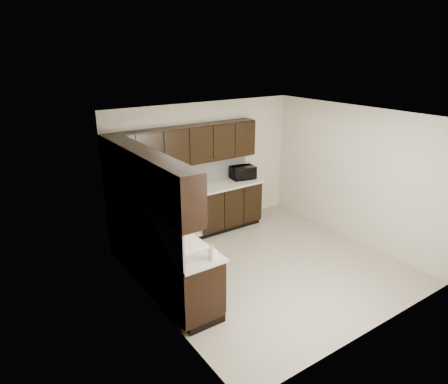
# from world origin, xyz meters

# --- Properties ---
(floor) EXTENTS (4.00, 4.00, 0.00)m
(floor) POSITION_xyz_m (0.00, 0.00, 0.00)
(floor) COLOR gray
(floor) RESTS_ON ground
(ceiling) EXTENTS (4.00, 4.00, 0.00)m
(ceiling) POSITION_xyz_m (0.00, 0.00, 2.50)
(ceiling) COLOR white
(ceiling) RESTS_ON wall_back
(wall_back) EXTENTS (4.00, 0.02, 2.50)m
(wall_back) POSITION_xyz_m (0.00, 2.00, 1.25)
(wall_back) COLOR #B9B39E
(wall_back) RESTS_ON floor
(wall_left) EXTENTS (0.02, 4.00, 2.50)m
(wall_left) POSITION_xyz_m (-2.00, 0.00, 1.25)
(wall_left) COLOR #B9B39E
(wall_left) RESTS_ON floor
(wall_right) EXTENTS (0.02, 4.00, 2.50)m
(wall_right) POSITION_xyz_m (2.00, 0.00, 1.25)
(wall_right) COLOR #B9B39E
(wall_right) RESTS_ON floor
(wall_front) EXTENTS (4.00, 0.02, 2.50)m
(wall_front) POSITION_xyz_m (0.00, -2.00, 1.25)
(wall_front) COLOR #B9B39E
(wall_front) RESTS_ON floor
(lower_cabinets) EXTENTS (3.00, 2.80, 0.90)m
(lower_cabinets) POSITION_xyz_m (-1.01, 1.11, 0.41)
(lower_cabinets) COLOR black
(lower_cabinets) RESTS_ON floor
(countertop) EXTENTS (3.03, 2.83, 0.04)m
(countertop) POSITION_xyz_m (-1.01, 1.11, 0.92)
(countertop) COLOR beige
(countertop) RESTS_ON lower_cabinets
(backsplash) EXTENTS (3.00, 2.80, 0.48)m
(backsplash) POSITION_xyz_m (-1.22, 1.32, 1.18)
(backsplash) COLOR beige
(backsplash) RESTS_ON countertop
(upper_cabinets) EXTENTS (3.00, 2.80, 0.70)m
(upper_cabinets) POSITION_xyz_m (-1.10, 1.20, 1.77)
(upper_cabinets) COLOR black
(upper_cabinets) RESTS_ON wall_back
(dishwasher) EXTENTS (0.58, 0.04, 0.78)m
(dishwasher) POSITION_xyz_m (-0.70, 1.41, 0.55)
(dishwasher) COLOR #F9E9CC
(dishwasher) RESTS_ON lower_cabinets
(sink) EXTENTS (0.54, 0.82, 0.42)m
(sink) POSITION_xyz_m (-1.68, -0.01, 0.88)
(sink) COLOR #F9E9CC
(sink) RESTS_ON countertop
(microwave) EXTENTS (0.51, 0.38, 0.26)m
(microwave) POSITION_xyz_m (0.75, 1.72, 1.07)
(microwave) COLOR black
(microwave) RESTS_ON countertop
(soap_bottle_a) EXTENTS (0.10, 0.10, 0.19)m
(soap_bottle_a) POSITION_xyz_m (-1.53, -0.70, 1.04)
(soap_bottle_a) COLOR gray
(soap_bottle_a) RESTS_ON countertop
(soap_bottle_b) EXTENTS (0.11, 0.11, 0.27)m
(soap_bottle_b) POSITION_xyz_m (-1.83, -0.28, 1.08)
(soap_bottle_b) COLOR gray
(soap_bottle_b) RESTS_ON countertop
(toaster_oven) EXTENTS (0.45, 0.39, 0.24)m
(toaster_oven) POSITION_xyz_m (-1.75, 1.75, 1.06)
(toaster_oven) COLOR silver
(toaster_oven) RESTS_ON countertop
(storage_bin) EXTENTS (0.48, 0.37, 0.18)m
(storage_bin) POSITION_xyz_m (-1.71, 0.87, 1.03)
(storage_bin) COLOR white
(storage_bin) RESTS_ON countertop
(blue_pitcher) EXTENTS (0.20, 0.20, 0.25)m
(blue_pitcher) POSITION_xyz_m (-1.61, 0.20, 1.07)
(blue_pitcher) COLOR #103799
(blue_pitcher) RESTS_ON countertop
(teal_tumbler) EXTENTS (0.11, 0.11, 0.20)m
(teal_tumbler) POSITION_xyz_m (-1.53, 1.35, 1.04)
(teal_tumbler) COLOR #0B7C7C
(teal_tumbler) RESTS_ON countertop
(paper_towel_roll) EXTENTS (0.15, 0.15, 0.32)m
(paper_towel_roll) POSITION_xyz_m (-1.53, 0.93, 1.10)
(paper_towel_roll) COLOR silver
(paper_towel_roll) RESTS_ON countertop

